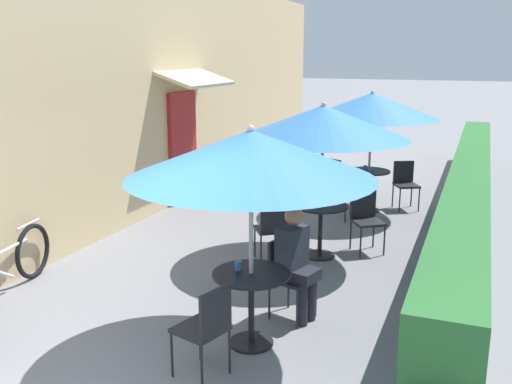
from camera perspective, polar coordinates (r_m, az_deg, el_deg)
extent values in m
cube|color=#D6B784|center=(11.53, -6.47, 10.19)|extent=(0.24, 14.13, 4.20)
cube|color=maroon|center=(10.95, -7.32, 4.45)|extent=(0.08, 0.96, 2.10)
cube|color=beige|center=(10.67, -6.05, 11.26)|extent=(0.78, 1.80, 0.30)
cube|color=gray|center=(10.37, 20.35, -1.50)|extent=(0.44, 13.13, 0.45)
cube|color=#2D6B33|center=(10.26, 20.59, 1.23)|extent=(0.60, 12.47, 0.56)
cylinder|color=black|center=(5.83, -0.47, -14.80)|extent=(0.44, 0.44, 0.02)
cylinder|color=black|center=(5.67, -0.48, -11.59)|extent=(0.06, 0.06, 0.73)
cylinder|color=black|center=(5.53, -0.48, -8.21)|extent=(0.76, 0.76, 0.02)
cylinder|color=#B7B7BC|center=(5.42, -0.49, -5.23)|extent=(0.04, 0.04, 2.07)
cone|color=#387ABC|center=(5.20, -0.51, 3.81)|extent=(2.32, 2.32, 0.45)
sphere|color=#B7B7BC|center=(5.17, -0.52, 6.35)|extent=(0.07, 0.07, 0.07)
cube|color=#232328|center=(6.17, 3.72, -8.67)|extent=(0.50, 0.50, 0.04)
cube|color=#232328|center=(6.19, 2.33, -6.48)|extent=(0.13, 0.37, 0.42)
cylinder|color=#232328|center=(6.03, 4.14, -11.55)|extent=(0.02, 0.02, 0.45)
cylinder|color=#232328|center=(6.31, 6.00, -10.42)|extent=(0.02, 0.02, 0.45)
cylinder|color=#232328|center=(6.22, 1.34, -10.71)|extent=(0.02, 0.02, 0.45)
cylinder|color=#232328|center=(6.49, 3.27, -9.66)|extent=(0.02, 0.02, 0.45)
cylinder|color=#23232D|center=(6.10, 4.68, -11.15)|extent=(0.11, 0.11, 0.47)
cylinder|color=#23232D|center=(6.23, 5.50, -10.64)|extent=(0.11, 0.11, 0.47)
cube|color=#23232D|center=(6.09, 4.44, -8.16)|extent=(0.43, 0.39, 0.12)
cube|color=#282D38|center=(6.06, 3.61, -5.74)|extent=(0.31, 0.39, 0.50)
sphere|color=#A87556|center=(5.94, 3.82, -2.41)|extent=(0.20, 0.20, 0.20)
cube|color=#232328|center=(5.15, -5.59, -13.47)|extent=(0.50, 0.50, 0.04)
cube|color=#232328|center=(4.94, -4.06, -11.94)|extent=(0.13, 0.37, 0.42)
cylinder|color=#232328|center=(5.48, -5.61, -14.35)|extent=(0.02, 0.02, 0.45)
cylinder|color=#232328|center=(5.26, -8.41, -15.72)|extent=(0.02, 0.02, 0.45)
cylinder|color=#232328|center=(5.27, -2.66, -15.53)|extent=(0.02, 0.02, 0.45)
cylinder|color=#232328|center=(5.04, -5.44, -17.06)|extent=(0.02, 0.02, 0.45)
cylinder|color=teal|center=(5.58, -1.78, -7.36)|extent=(0.07, 0.07, 0.09)
cylinder|color=black|center=(8.16, 6.36, -6.30)|extent=(0.44, 0.44, 0.02)
cylinder|color=black|center=(8.05, 6.43, -3.89)|extent=(0.06, 0.06, 0.73)
cylinder|color=black|center=(7.95, 6.50, -1.41)|extent=(0.76, 0.76, 0.02)
cylinder|color=#B7B7BC|center=(7.87, 6.56, 0.72)|extent=(0.04, 0.04, 2.07)
cone|color=#387ABC|center=(7.73, 6.74, 6.98)|extent=(2.32, 2.32, 0.45)
sphere|color=#B7B7BC|center=(7.70, 6.78, 8.70)|extent=(0.07, 0.07, 0.07)
cube|color=#232328|center=(7.82, 1.47, -3.74)|extent=(0.56, 0.56, 0.04)
cube|color=#232328|center=(7.59, 1.84, -2.64)|extent=(0.33, 0.24, 0.42)
cylinder|color=#232328|center=(8.10, 2.37, -4.80)|extent=(0.02, 0.02, 0.45)
cylinder|color=#232328|center=(8.01, -0.12, -4.99)|extent=(0.02, 0.02, 0.45)
cylinder|color=#232328|center=(7.77, 3.09, -5.62)|extent=(0.02, 0.02, 0.45)
cylinder|color=#232328|center=(7.68, 0.50, -5.83)|extent=(0.02, 0.02, 0.45)
cube|color=#232328|center=(8.29, 11.13, -2.98)|extent=(0.56, 0.56, 0.04)
cube|color=#232328|center=(8.40, 10.68, -1.26)|extent=(0.33, 0.24, 0.42)
cylinder|color=#232328|center=(8.13, 10.42, -4.95)|extent=(0.02, 0.02, 0.45)
cylinder|color=#232328|center=(8.28, 12.71, -4.72)|extent=(0.02, 0.02, 0.45)
cylinder|color=#232328|center=(8.44, 9.45, -4.20)|extent=(0.02, 0.02, 0.45)
cylinder|color=#232328|center=(8.59, 11.67, -4.00)|extent=(0.02, 0.02, 0.45)
cylinder|color=white|center=(7.99, 5.77, -0.88)|extent=(0.07, 0.07, 0.09)
cylinder|color=black|center=(10.60, 11.05, -1.76)|extent=(0.44, 0.44, 0.02)
cylinder|color=black|center=(10.51, 11.14, 0.14)|extent=(0.06, 0.06, 0.73)
cylinder|color=black|center=(10.43, 11.23, 2.06)|extent=(0.76, 0.76, 0.02)
cylinder|color=#B7B7BC|center=(10.37, 11.30, 3.70)|extent=(0.04, 0.04, 2.07)
cone|color=#387ABC|center=(10.26, 11.53, 8.46)|extent=(2.32, 2.32, 0.45)
sphere|color=#B7B7BC|center=(10.25, 11.59, 9.76)|extent=(0.07, 0.07, 0.07)
cube|color=#232328|center=(10.97, 8.38, 1.24)|extent=(0.55, 0.55, 0.04)
cube|color=#232328|center=(10.80, 7.73, 2.20)|extent=(0.34, 0.22, 0.42)
cylinder|color=#232328|center=(11.03, 9.66, 0.05)|extent=(0.02, 0.02, 0.45)
cylinder|color=#232328|center=(11.27, 8.35, 0.40)|extent=(0.02, 0.02, 0.45)
cylinder|color=#232328|center=(10.77, 8.34, -0.22)|extent=(0.02, 0.02, 0.45)
cylinder|color=#232328|center=(11.02, 7.02, 0.14)|extent=(0.02, 0.02, 0.45)
cube|color=#232328|center=(9.81, 10.25, -0.34)|extent=(0.41, 0.41, 0.04)
cube|color=#232328|center=(9.72, 11.37, 0.76)|extent=(0.04, 0.38, 0.42)
cylinder|color=#232328|center=(10.07, 9.44, -1.25)|extent=(0.02, 0.02, 0.45)
cylinder|color=#232328|center=(9.73, 8.92, -1.76)|extent=(0.02, 0.02, 0.45)
cylinder|color=#232328|center=(10.00, 11.44, -1.45)|extent=(0.02, 0.02, 0.45)
cylinder|color=#232328|center=(9.66, 10.99, -1.97)|extent=(0.02, 0.02, 0.45)
cube|color=#232328|center=(10.73, 14.81, 0.64)|extent=(0.54, 0.54, 0.04)
cube|color=#232328|center=(10.86, 14.53, 1.94)|extent=(0.35, 0.21, 0.42)
cylinder|color=#232328|center=(10.56, 14.18, -0.79)|extent=(0.02, 0.02, 0.45)
cylinder|color=#232328|center=(10.69, 15.98, -0.73)|extent=(0.02, 0.02, 0.45)
cylinder|color=#232328|center=(10.88, 13.52, -0.32)|extent=(0.02, 0.02, 0.45)
cylinder|color=#232328|center=(11.01, 15.28, -0.27)|extent=(0.02, 0.02, 0.45)
cylinder|color=teal|center=(10.41, 10.86, 2.38)|extent=(0.07, 0.07, 0.09)
torus|color=black|center=(7.80, -21.42, -5.52)|extent=(0.18, 0.70, 0.71)
cylinder|color=silver|center=(7.32, -23.87, -5.41)|extent=(0.19, 0.85, 0.04)
cylinder|color=silver|center=(7.66, -21.83, -3.00)|extent=(0.11, 0.46, 0.03)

